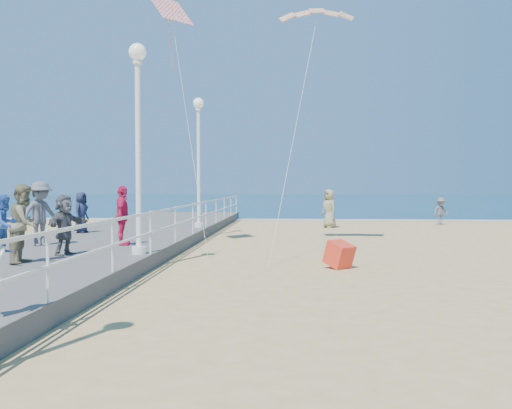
# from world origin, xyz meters

# --- Properties ---
(ground) EXTENTS (160.00, 160.00, 0.00)m
(ground) POSITION_xyz_m (0.00, 0.00, 0.00)
(ground) COLOR tan
(ground) RESTS_ON ground
(ocean) EXTENTS (160.00, 90.00, 0.05)m
(ocean) POSITION_xyz_m (0.00, 65.00, 0.01)
(ocean) COLOR #0C334D
(ocean) RESTS_ON ground
(surf_line) EXTENTS (160.00, 1.20, 0.04)m
(surf_line) POSITION_xyz_m (0.00, 20.50, 0.03)
(surf_line) COLOR white
(surf_line) RESTS_ON ground
(boardwalk) EXTENTS (5.00, 44.00, 0.40)m
(boardwalk) POSITION_xyz_m (-7.50, 0.00, 0.20)
(boardwalk) COLOR slate
(boardwalk) RESTS_ON ground
(railing) EXTENTS (0.05, 42.00, 0.55)m
(railing) POSITION_xyz_m (-5.05, 0.00, 1.25)
(railing) COLOR white
(railing) RESTS_ON boardwalk
(lamp_post_mid) EXTENTS (0.44, 0.44, 5.32)m
(lamp_post_mid) POSITION_xyz_m (-5.35, 0.00, 3.66)
(lamp_post_mid) COLOR white
(lamp_post_mid) RESTS_ON boardwalk
(lamp_post_far) EXTENTS (0.44, 0.44, 5.32)m
(lamp_post_far) POSITION_xyz_m (-5.35, 9.00, 3.66)
(lamp_post_far) COLOR white
(lamp_post_far) RESTS_ON boardwalk
(toddler_held) EXTENTS (0.39, 0.45, 0.78)m
(toddler_held) POSITION_xyz_m (-5.25, -6.84, 1.64)
(toddler_held) COLOR #2D55AB
(toddler_held) RESTS_ON boardwalk
(spectator_1) EXTENTS (0.73, 0.90, 1.78)m
(spectator_1) POSITION_xyz_m (-7.45, -1.82, 1.29)
(spectator_1) COLOR #7D7556
(spectator_1) RESTS_ON boardwalk
(spectator_2) EXTENTS (1.23, 1.38, 1.86)m
(spectator_2) POSITION_xyz_m (-8.73, 1.76, 1.33)
(spectator_2) COLOR #595A5E
(spectator_2) RESTS_ON boardwalk
(spectator_3) EXTENTS (0.61, 1.08, 1.73)m
(spectator_3) POSITION_xyz_m (-6.40, 2.04, 1.27)
(spectator_3) COLOR #D61A4F
(spectator_3) RESTS_ON boardwalk
(spectator_4) EXTENTS (0.56, 0.79, 1.50)m
(spectator_4) POSITION_xyz_m (-9.20, 6.12, 1.15)
(spectator_4) COLOR #1B223D
(spectator_4) RESTS_ON boardwalk
(spectator_5) EXTENTS (0.82, 1.48, 1.52)m
(spectator_5) POSITION_xyz_m (-7.14, -0.35, 1.16)
(spectator_5) COLOR #4F5053
(spectator_5) RESTS_ON boardwalk
(beach_walker_a) EXTENTS (1.09, 0.87, 1.47)m
(beach_walker_a) POSITION_xyz_m (6.42, 16.96, 0.74)
(beach_walker_a) COLOR #5D5E63
(beach_walker_a) RESTS_ON ground
(beach_walker_c) EXTENTS (1.03, 1.12, 1.92)m
(beach_walker_c) POSITION_xyz_m (0.31, 14.55, 0.96)
(beach_walker_c) COLOR #958E67
(beach_walker_c) RESTS_ON ground
(box_kite) EXTENTS (0.89, 0.89, 0.74)m
(box_kite) POSITION_xyz_m (-0.24, 0.55, 0.30)
(box_kite) COLOR red
(box_kite) RESTS_ON ground
(kite_parafoil) EXTENTS (2.61, 0.94, 0.65)m
(kite_parafoil) POSITION_xyz_m (-0.67, 5.68, 8.14)
(kite_parafoil) COLOR #CF5918
(kite_diamond_redwhite) EXTENTS (1.50, 1.57, 0.98)m
(kite_diamond_redwhite) POSITION_xyz_m (-5.54, 4.72, 7.99)
(kite_diamond_redwhite) COLOR red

